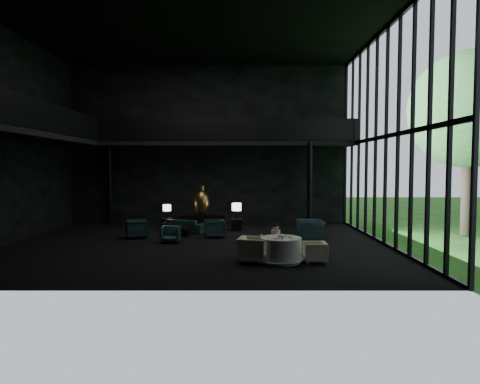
{
  "coord_description": "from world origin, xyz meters",
  "views": [
    {
      "loc": [
        1.58,
        -15.79,
        2.88
      ],
      "look_at": [
        1.58,
        0.5,
        1.92
      ],
      "focal_mm": 32.0,
      "sensor_mm": 36.0,
      "label": 1
    }
  ],
  "objects_px": {
    "lounge_armchair_south": "(171,234)",
    "dining_table": "(281,251)",
    "lounge_armchair_west": "(137,227)",
    "window_armchair": "(311,226)",
    "table_lamp_left": "(167,208)",
    "dining_chair_north": "(274,245)",
    "side_table_left": "(167,224)",
    "lounge_armchair_east": "(214,227)",
    "console": "(202,222)",
    "dining_chair_west": "(253,247)",
    "sofa": "(184,224)",
    "coffee_table": "(180,232)",
    "table_lamp_right": "(237,208)",
    "child": "(276,233)",
    "side_table_right": "(237,225)",
    "bronze_urn": "(202,202)",
    "dining_chair_east": "(315,252)"
  },
  "relations": [
    {
      "from": "side_table_left",
      "to": "side_table_right",
      "type": "relative_size",
      "value": 1.04
    },
    {
      "from": "coffee_table",
      "to": "lounge_armchair_south",
      "type": "bearing_deg",
      "value": -94.26
    },
    {
      "from": "console",
      "to": "table_lamp_left",
      "type": "bearing_deg",
      "value": 175.58
    },
    {
      "from": "window_armchair",
      "to": "coffee_table",
      "type": "height_order",
      "value": "window_armchair"
    },
    {
      "from": "window_armchair",
      "to": "dining_table",
      "type": "xyz_separation_m",
      "value": [
        -1.6,
        -4.25,
        -0.19
      ]
    },
    {
      "from": "bronze_urn",
      "to": "window_armchair",
      "type": "bearing_deg",
      "value": -28.52
    },
    {
      "from": "dining_table",
      "to": "lounge_armchair_west",
      "type": "bearing_deg",
      "value": 140.93
    },
    {
      "from": "table_lamp_left",
      "to": "dining_chair_north",
      "type": "relative_size",
      "value": 0.82
    },
    {
      "from": "lounge_armchair_south",
      "to": "child",
      "type": "distance_m",
      "value": 4.51
    },
    {
      "from": "console",
      "to": "lounge_armchair_west",
      "type": "xyz_separation_m",
      "value": [
        -2.42,
        -2.21,
        0.09
      ]
    },
    {
      "from": "table_lamp_left",
      "to": "lounge_armchair_east",
      "type": "relative_size",
      "value": 0.73
    },
    {
      "from": "dining_chair_north",
      "to": "dining_chair_east",
      "type": "distance_m",
      "value": 1.5
    },
    {
      "from": "window_armchair",
      "to": "coffee_table",
      "type": "distance_m",
      "value": 5.4
    },
    {
      "from": "lounge_armchair_west",
      "to": "lounge_armchair_south",
      "type": "relative_size",
      "value": 1.4
    },
    {
      "from": "table_lamp_right",
      "to": "dining_chair_west",
      "type": "xyz_separation_m",
      "value": [
        0.54,
        -6.56,
        -0.57
      ]
    },
    {
      "from": "side_table_left",
      "to": "dining_chair_west",
      "type": "distance_m",
      "value": 7.69
    },
    {
      "from": "lounge_armchair_east",
      "to": "table_lamp_right",
      "type": "bearing_deg",
      "value": 145.91
    },
    {
      "from": "window_armchair",
      "to": "sofa",
      "type": "bearing_deg",
      "value": -109.62
    },
    {
      "from": "table_lamp_left",
      "to": "lounge_armchair_west",
      "type": "distance_m",
      "value": 2.53
    },
    {
      "from": "lounge_armchair_south",
      "to": "dining_table",
      "type": "relative_size",
      "value": 0.45
    },
    {
      "from": "side_table_right",
      "to": "dining_table",
      "type": "relative_size",
      "value": 0.37
    },
    {
      "from": "coffee_table",
      "to": "child",
      "type": "bearing_deg",
      "value": -47.94
    },
    {
      "from": "lounge_armchair_west",
      "to": "window_armchair",
      "type": "relative_size",
      "value": 0.75
    },
    {
      "from": "window_armchair",
      "to": "table_lamp_left",
      "type": "bearing_deg",
      "value": -112.61
    },
    {
      "from": "window_armchair",
      "to": "dining_chair_north",
      "type": "height_order",
      "value": "window_armchair"
    },
    {
      "from": "console",
      "to": "side_table_right",
      "type": "bearing_deg",
      "value": -5.06
    },
    {
      "from": "lounge_armchair_west",
      "to": "lounge_armchair_east",
      "type": "distance_m",
      "value": 3.14
    },
    {
      "from": "child",
      "to": "dining_chair_west",
      "type": "bearing_deg",
      "value": 49.67
    },
    {
      "from": "coffee_table",
      "to": "child",
      "type": "distance_m",
      "value": 5.5
    },
    {
      "from": "console",
      "to": "dining_chair_west",
      "type": "distance_m",
      "value": 6.97
    },
    {
      "from": "lounge_armchair_west",
      "to": "window_armchair",
      "type": "height_order",
      "value": "window_armchair"
    },
    {
      "from": "lounge_armchair_south",
      "to": "dining_table",
      "type": "bearing_deg",
      "value": -38.46
    },
    {
      "from": "sofa",
      "to": "coffee_table",
      "type": "relative_size",
      "value": 2.27
    },
    {
      "from": "dining_table",
      "to": "lounge_armchair_south",
      "type": "bearing_deg",
      "value": 139.54
    },
    {
      "from": "window_armchair",
      "to": "side_table_left",
      "type": "bearing_deg",
      "value": -112.25
    },
    {
      "from": "lounge_armchair_south",
      "to": "dining_chair_east",
      "type": "xyz_separation_m",
      "value": [
        4.89,
        -3.35,
        -0.01
      ]
    },
    {
      "from": "console",
      "to": "table_lamp_right",
      "type": "xyz_separation_m",
      "value": [
        1.6,
        -0.07,
        0.68
      ]
    },
    {
      "from": "side_table_right",
      "to": "lounge_armchair_east",
      "type": "bearing_deg",
      "value": -114.57
    },
    {
      "from": "lounge_armchair_east",
      "to": "dining_table",
      "type": "xyz_separation_m",
      "value": [
        2.28,
        -4.52,
        -0.09
      ]
    },
    {
      "from": "console",
      "to": "dining_chair_east",
      "type": "xyz_separation_m",
      "value": [
        4.01,
        -6.66,
        -0.04
      ]
    },
    {
      "from": "side_table_left",
      "to": "sofa",
      "type": "relative_size",
      "value": 0.3
    },
    {
      "from": "table_lamp_right",
      "to": "dining_chair_west",
      "type": "height_order",
      "value": "table_lamp_right"
    },
    {
      "from": "bronze_urn",
      "to": "lounge_armchair_west",
      "type": "xyz_separation_m",
      "value": [
        -2.42,
        -2.35,
        -0.82
      ]
    },
    {
      "from": "bronze_urn",
      "to": "side_table_right",
      "type": "height_order",
      "value": "bronze_urn"
    },
    {
      "from": "side_table_left",
      "to": "dining_table",
      "type": "xyz_separation_m",
      "value": [
        4.59,
        -6.68,
        0.06
      ]
    },
    {
      "from": "dining_chair_east",
      "to": "dining_chair_west",
      "type": "xyz_separation_m",
      "value": [
        -1.87,
        0.02,
        0.16
      ]
    },
    {
      "from": "bronze_urn",
      "to": "dining_chair_west",
      "type": "height_order",
      "value": "bronze_urn"
    },
    {
      "from": "side_table_left",
      "to": "lounge_armchair_east",
      "type": "height_order",
      "value": "lounge_armchair_east"
    },
    {
      "from": "console",
      "to": "dining_table",
      "type": "height_order",
      "value": "dining_table"
    },
    {
      "from": "lounge_armchair_west",
      "to": "dining_chair_west",
      "type": "distance_m",
      "value": 6.35
    }
  ]
}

